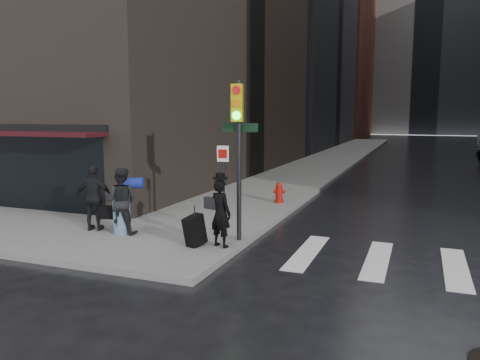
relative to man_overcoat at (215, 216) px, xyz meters
The scene contains 10 objects.
ground 1.74m from the man_overcoat, behind, with size 140.00×140.00×0.00m, color black.
sidewalk_left 26.86m from the man_overcoat, 93.16° to the left, with size 4.00×50.00×0.15m, color slate.
bldg_left_far 64.63m from the man_overcoat, 103.19° to the left, with size 22.00×20.00×26.00m, color brown.
bldg_distant 79.39m from the man_overcoat, 86.68° to the left, with size 40.00×12.00×32.00m, color slate.
storefront 8.70m from the man_overcoat, 168.60° to the left, with size 8.40×1.11×2.83m.
man_overcoat is the anchor object (origin of this frame).
man_jeans 2.77m from the man_overcoat, behind, with size 1.26×0.83×1.73m.
man_greycoat 3.66m from the man_overcoat, behind, with size 1.12×0.68×1.78m.
traffic_light 1.91m from the man_overcoat, 66.56° to the left, with size 0.96×0.52×3.88m.
fire_hydrant 5.91m from the man_overcoat, 91.78° to the left, with size 0.41×0.32×0.72m.
Camera 1 is at (5.88, -9.56, 3.22)m, focal length 35.00 mm.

